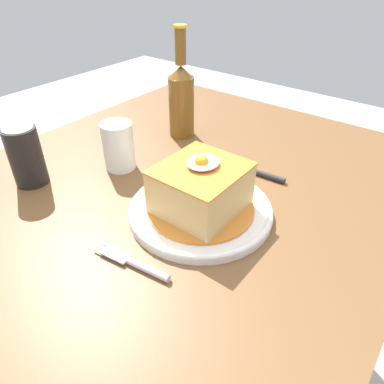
% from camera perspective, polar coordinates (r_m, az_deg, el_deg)
% --- Properties ---
extents(dining_table, '(1.27, 0.88, 0.76)m').
position_cam_1_polar(dining_table, '(0.76, -7.36, -9.26)').
color(dining_table, brown).
rests_on(dining_table, ground_plane).
extents(main_plate, '(0.26, 0.26, 0.02)m').
position_cam_1_polar(main_plate, '(0.66, 1.36, -2.81)').
color(main_plate, white).
rests_on(main_plate, dining_table).
extents(sandwich_meal, '(0.20, 0.20, 0.11)m').
position_cam_1_polar(sandwich_meal, '(0.64, 1.42, 0.40)').
color(sandwich_meal, orange).
rests_on(sandwich_meal, main_plate).
extents(fork, '(0.03, 0.14, 0.01)m').
position_cam_1_polar(fork, '(0.57, -8.67, -11.29)').
color(fork, silver).
rests_on(fork, dining_table).
extents(knife, '(0.03, 0.17, 0.01)m').
position_cam_1_polar(knife, '(0.79, 10.45, 3.02)').
color(knife, '#262628').
rests_on(knife, dining_table).
extents(soda_can, '(0.07, 0.07, 0.12)m').
position_cam_1_polar(soda_can, '(0.80, -24.88, 5.20)').
color(soda_can, black).
rests_on(soda_can, dining_table).
extents(beer_bottle_amber, '(0.06, 0.06, 0.27)m').
position_cam_1_polar(beer_bottle_amber, '(0.92, -1.71, 14.74)').
color(beer_bottle_amber, brown).
rests_on(beer_bottle_amber, dining_table).
extents(drinking_glass, '(0.07, 0.07, 0.10)m').
position_cam_1_polar(drinking_glass, '(0.80, -11.54, 6.71)').
color(drinking_glass, gold).
rests_on(drinking_glass, dining_table).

